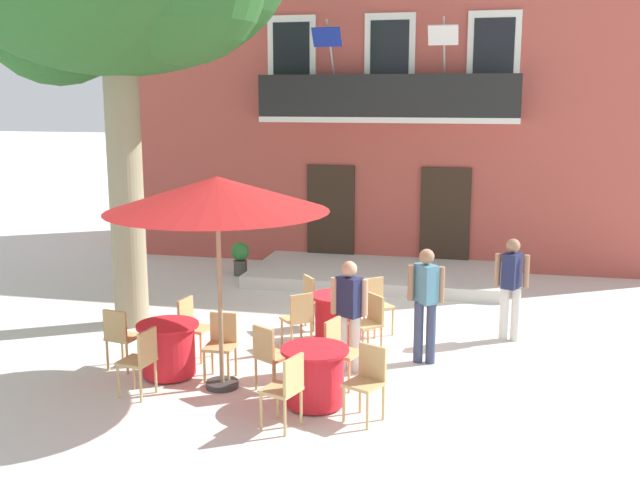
# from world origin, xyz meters

# --- Properties ---
(ground_plane) EXTENTS (120.00, 120.00, 0.00)m
(ground_plane) POSITION_xyz_m (0.00, 0.00, 0.00)
(ground_plane) COLOR silver
(building_facade) EXTENTS (13.00, 5.09, 7.50)m
(building_facade) POSITION_xyz_m (-0.27, 6.99, 3.75)
(building_facade) COLOR #B24C42
(building_facade) RESTS_ON ground
(entrance_step_platform) EXTENTS (5.27, 2.64, 0.25)m
(entrance_step_platform) POSITION_xyz_m (-0.27, 3.68, 0.12)
(entrance_step_platform) COLOR silver
(entrance_step_platform) RESTS_ON ground
(cafe_table_near_tree) EXTENTS (0.86, 0.86, 0.76)m
(cafe_table_near_tree) POSITION_xyz_m (-2.28, -2.43, 0.39)
(cafe_table_near_tree) COLOR red
(cafe_table_near_tree) RESTS_ON ground
(cafe_chair_near_tree_0) EXTENTS (0.46, 0.46, 0.91)m
(cafe_chair_near_tree_0) POSITION_xyz_m (-2.24, -1.68, 0.53)
(cafe_chair_near_tree_0) COLOR tan
(cafe_chair_near_tree_0) RESTS_ON ground
(cafe_chair_near_tree_1) EXTENTS (0.46, 0.46, 0.91)m
(cafe_chair_near_tree_1) POSITION_xyz_m (-3.04, -2.38, 0.53)
(cafe_chair_near_tree_1) COLOR tan
(cafe_chair_near_tree_1) RESTS_ON ground
(cafe_chair_near_tree_2) EXTENTS (0.45, 0.45, 0.91)m
(cafe_chair_near_tree_2) POSITION_xyz_m (-2.32, -3.19, 0.53)
(cafe_chair_near_tree_2) COLOR tan
(cafe_chair_near_tree_2) RESTS_ON ground
(cafe_chair_near_tree_3) EXTENTS (0.42, 0.42, 0.91)m
(cafe_chair_near_tree_3) POSITION_xyz_m (-1.54, -2.33, 0.53)
(cafe_chair_near_tree_3) COLOR tan
(cafe_chair_near_tree_3) RESTS_ON ground
(cafe_table_middle) EXTENTS (0.86, 0.86, 0.76)m
(cafe_table_middle) POSITION_xyz_m (-0.06, -2.96, 0.39)
(cafe_table_middle) COLOR red
(cafe_table_middle) RESTS_ON ground
(cafe_chair_middle_0) EXTENTS (0.53, 0.53, 0.91)m
(cafe_chair_middle_0) POSITION_xyz_m (0.65, -3.21, 0.53)
(cafe_chair_middle_0) COLOR tan
(cafe_chair_middle_0) RESTS_ON ground
(cafe_chair_middle_1) EXTENTS (0.51, 0.51, 0.91)m
(cafe_chair_middle_1) POSITION_xyz_m (0.10, -2.23, 0.53)
(cafe_chair_middle_1) COLOR tan
(cafe_chair_middle_1) RESTS_ON ground
(cafe_chair_middle_2) EXTENTS (0.55, 0.55, 0.91)m
(cafe_chair_middle_2) POSITION_xyz_m (-0.75, -2.65, 0.53)
(cafe_chair_middle_2) COLOR tan
(cafe_chair_middle_2) RESTS_ON ground
(cafe_chair_middle_3) EXTENTS (0.51, 0.51, 0.91)m
(cafe_chair_middle_3) POSITION_xyz_m (-0.23, -3.70, 0.53)
(cafe_chair_middle_3) COLOR tan
(cafe_chair_middle_3) RESTS_ON ground
(cafe_table_front) EXTENTS (0.86, 0.86, 0.76)m
(cafe_table_front) POSITION_xyz_m (-0.29, -0.41, 0.39)
(cafe_table_front) COLOR red
(cafe_table_front) RESTS_ON ground
(cafe_chair_front_0) EXTENTS (0.56, 0.56, 0.91)m
(cafe_chair_front_0) POSITION_xyz_m (0.24, 0.14, 0.53)
(cafe_chair_front_0) COLOR tan
(cafe_chair_front_0) RESTS_ON ground
(cafe_chair_front_1) EXTENTS (0.56, 0.56, 0.91)m
(cafe_chair_front_1) POSITION_xyz_m (-0.81, 0.14, 0.53)
(cafe_chair_front_1) COLOR tan
(cafe_chair_front_1) RESTS_ON ground
(cafe_chair_front_2) EXTENTS (0.56, 0.56, 0.91)m
(cafe_chair_front_2) POSITION_xyz_m (-0.79, -0.97, 0.53)
(cafe_chair_front_2) COLOR tan
(cafe_chair_front_2) RESTS_ON ground
(cafe_chair_front_3) EXTENTS (0.57, 0.57, 0.91)m
(cafe_chair_front_3) POSITION_xyz_m (0.30, -0.88, 0.53)
(cafe_chair_front_3) COLOR tan
(cafe_chair_front_3) RESTS_ON ground
(cafe_umbrella) EXTENTS (2.90, 2.90, 2.85)m
(cafe_umbrella) POSITION_xyz_m (-1.42, -2.66, 2.61)
(cafe_umbrella) COLOR #997A56
(cafe_umbrella) RESTS_ON ground
(ground_planter_left) EXTENTS (0.38, 0.38, 0.73)m
(ground_planter_left) POSITION_xyz_m (-3.26, 3.45, 0.41)
(ground_planter_left) COLOR #47423D
(ground_planter_left) RESTS_ON ground
(pedestrian_near_entrance) EXTENTS (0.53, 0.40, 1.66)m
(pedestrian_near_entrance) POSITION_xyz_m (2.38, 0.24, 0.94)
(pedestrian_near_entrance) COLOR silver
(pedestrian_near_entrance) RESTS_ON ground
(pedestrian_mid_plaza) EXTENTS (0.53, 0.40, 1.71)m
(pedestrian_mid_plaza) POSITION_xyz_m (1.14, -1.10, 0.97)
(pedestrian_mid_plaza) COLOR #384260
(pedestrian_mid_plaza) RESTS_ON ground
(pedestrian_by_tree) EXTENTS (0.53, 0.36, 1.60)m
(pedestrian_by_tree) POSITION_xyz_m (0.12, -1.66, 0.90)
(pedestrian_by_tree) COLOR silver
(pedestrian_by_tree) RESTS_ON ground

